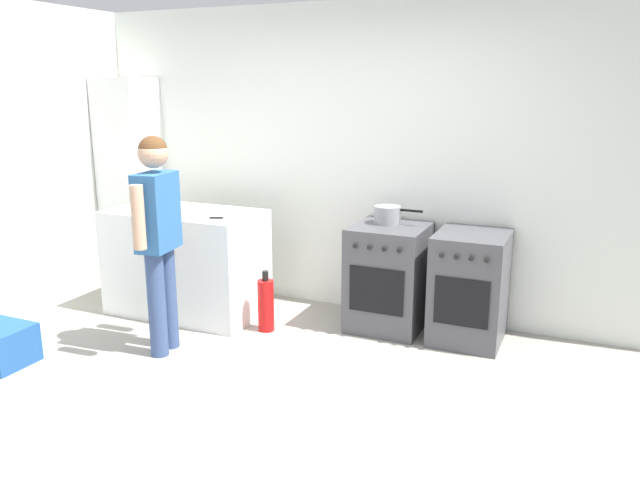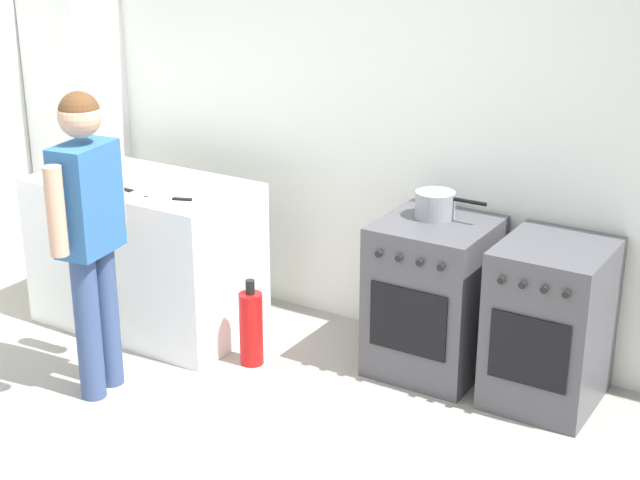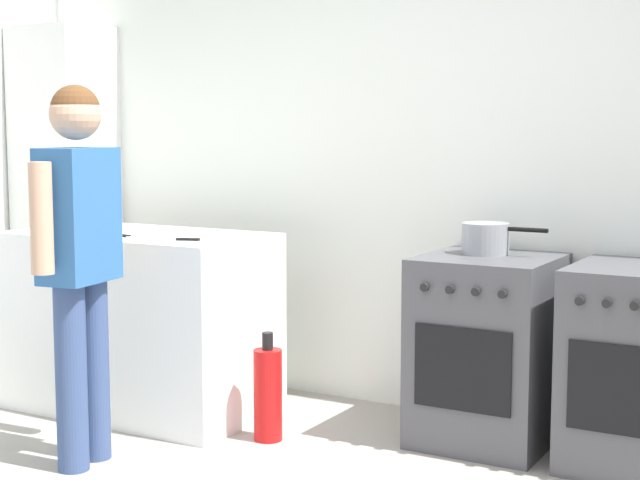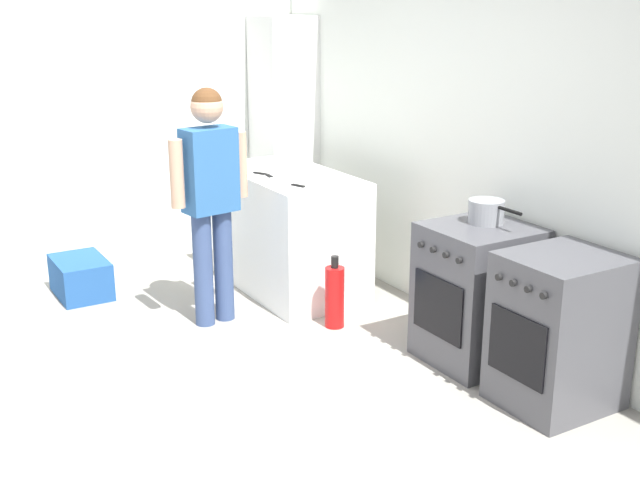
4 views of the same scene
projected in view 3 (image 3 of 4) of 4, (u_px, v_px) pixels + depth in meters
name	position (u px, v px, depth m)	size (l,w,h in m)	color
back_wall	(450.00, 152.00, 4.80)	(6.00, 0.10, 2.60)	silver
counter_unit	(140.00, 322.00, 4.93)	(1.30, 0.70, 0.90)	white
oven_left	(487.00, 349.00, 4.41)	(0.58, 0.62, 0.85)	#4C4C51
oven_right	(636.00, 367.00, 4.09)	(0.53, 0.62, 0.85)	#4C4C51
pot	(486.00, 238.00, 4.43)	(0.39, 0.21, 0.14)	gray
knife_utility	(129.00, 237.00, 4.66)	(0.25, 0.07, 0.01)	silver
knife_carving	(120.00, 235.00, 4.73)	(0.31, 0.17, 0.01)	silver
knife_bread	(166.00, 239.00, 4.55)	(0.34, 0.15, 0.01)	silver
person	(79.00, 243.00, 4.05)	(0.25, 0.57, 1.60)	#384C7A
fire_extinguisher	(268.00, 394.00, 4.45)	(0.13, 0.13, 0.50)	red
larder_cabinet	(67.00, 200.00, 5.75)	(0.48, 0.44, 2.00)	white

